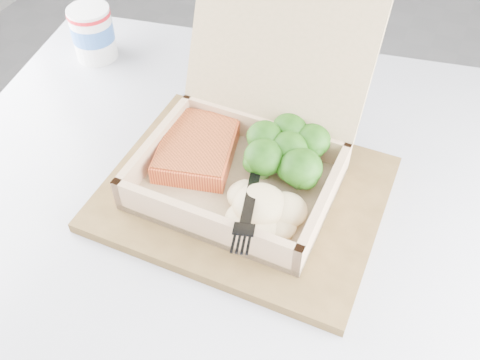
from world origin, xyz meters
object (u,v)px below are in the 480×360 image
at_px(serving_tray, 244,193).
at_px(takeout_container, 251,136).
at_px(cafe_table, 217,278).
at_px(paper_cup, 93,32).

height_order(serving_tray, takeout_container, takeout_container).
bearing_deg(serving_tray, cafe_table, -149.71).
relative_size(cafe_table, takeout_container, 3.43).
height_order(cafe_table, serving_tray, serving_tray).
distance_m(cafe_table, takeout_container, 0.26).
bearing_deg(paper_cup, takeout_container, -22.57).
bearing_deg(cafe_table, serving_tray, 30.29).
relative_size(serving_tray, takeout_container, 1.32).
distance_m(serving_tray, takeout_container, 0.07).
height_order(takeout_container, paper_cup, takeout_container).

